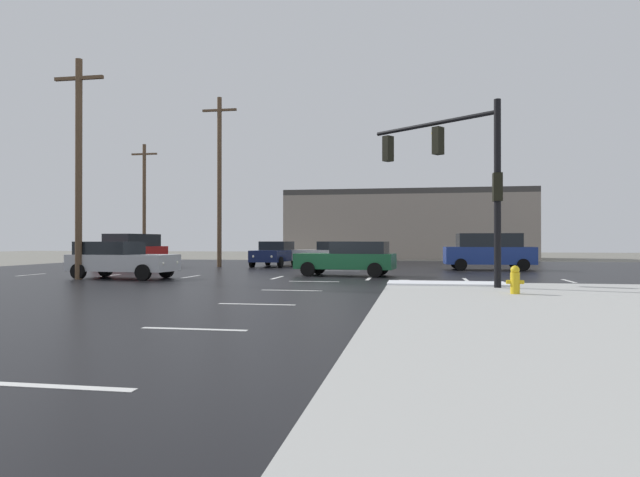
{
  "coord_description": "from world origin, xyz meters",
  "views": [
    {
      "loc": [
        3.96,
        -23.48,
        1.62
      ],
      "look_at": [
        -1.61,
        8.67,
        1.78
      ],
      "focal_mm": 31.08,
      "sensor_mm": 36.0,
      "label": 1
    }
  ],
  "objects_px": {
    "sedan_white": "(331,253)",
    "sedan_navy": "(275,253)",
    "suv_blue": "(489,251)",
    "suv_red": "(132,250)",
    "utility_pole_mid": "(79,164)",
    "utility_pole_far": "(219,179)",
    "traffic_signal_mast": "(460,166)",
    "fire_hydrant": "(515,280)",
    "utility_pole_distant": "(144,200)",
    "sedan_green": "(349,258)",
    "sedan_silver": "(120,259)"
  },
  "relations": [
    {
      "from": "fire_hydrant",
      "to": "utility_pole_mid",
      "type": "bearing_deg",
      "value": 163.78
    },
    {
      "from": "sedan_navy",
      "to": "utility_pole_far",
      "type": "bearing_deg",
      "value": -64.55
    },
    {
      "from": "traffic_signal_mast",
      "to": "sedan_silver",
      "type": "xyz_separation_m",
      "value": [
        -13.98,
        2.75,
        -3.29
      ]
    },
    {
      "from": "suv_blue",
      "to": "suv_red",
      "type": "height_order",
      "value": "same"
    },
    {
      "from": "sedan_green",
      "to": "sedan_silver",
      "type": "xyz_separation_m",
      "value": [
        -9.49,
        -3.41,
        0.0
      ]
    },
    {
      "from": "sedan_silver",
      "to": "utility_pole_mid",
      "type": "bearing_deg",
      "value": -144.9
    },
    {
      "from": "sedan_green",
      "to": "suv_blue",
      "type": "bearing_deg",
      "value": -131.35
    },
    {
      "from": "suv_red",
      "to": "utility_pole_mid",
      "type": "height_order",
      "value": "utility_pole_mid"
    },
    {
      "from": "sedan_green",
      "to": "utility_pole_distant",
      "type": "height_order",
      "value": "utility_pole_distant"
    },
    {
      "from": "traffic_signal_mast",
      "to": "sedan_silver",
      "type": "bearing_deg",
      "value": 26.16
    },
    {
      "from": "sedan_navy",
      "to": "suv_blue",
      "type": "distance_m",
      "value": 13.08
    },
    {
      "from": "suv_red",
      "to": "utility_pole_mid",
      "type": "distance_m",
      "value": 10.97
    },
    {
      "from": "utility_pole_mid",
      "to": "utility_pole_far",
      "type": "relative_size",
      "value": 0.87
    },
    {
      "from": "sedan_white",
      "to": "utility_pole_mid",
      "type": "xyz_separation_m",
      "value": [
        -8.47,
        -14.56,
        3.99
      ]
    },
    {
      "from": "sedan_green",
      "to": "suv_red",
      "type": "bearing_deg",
      "value": -16.72
    },
    {
      "from": "fire_hydrant",
      "to": "sedan_white",
      "type": "distance_m",
      "value": 21.07
    },
    {
      "from": "suv_red",
      "to": "utility_pole_far",
      "type": "relative_size",
      "value": 0.47
    },
    {
      "from": "sedan_navy",
      "to": "utility_pole_distant",
      "type": "height_order",
      "value": "utility_pole_distant"
    },
    {
      "from": "suv_red",
      "to": "sedan_white",
      "type": "distance_m",
      "value": 12.34
    },
    {
      "from": "suv_red",
      "to": "utility_pole_distant",
      "type": "relative_size",
      "value": 0.52
    },
    {
      "from": "sedan_navy",
      "to": "traffic_signal_mast",
      "type": "bearing_deg",
      "value": 37.38
    },
    {
      "from": "suv_blue",
      "to": "utility_pole_mid",
      "type": "distance_m",
      "value": 21.24
    },
    {
      "from": "sedan_navy",
      "to": "sedan_white",
      "type": "bearing_deg",
      "value": 115.18
    },
    {
      "from": "utility_pole_far",
      "to": "suv_blue",
      "type": "bearing_deg",
      "value": -3.72
    },
    {
      "from": "utility_pole_far",
      "to": "sedan_navy",
      "type": "bearing_deg",
      "value": 22.43
    },
    {
      "from": "fire_hydrant",
      "to": "sedan_green",
      "type": "distance_m",
      "value": 10.75
    },
    {
      "from": "suv_blue",
      "to": "sedan_white",
      "type": "bearing_deg",
      "value": 155.6
    },
    {
      "from": "utility_pole_distant",
      "to": "utility_pole_far",
      "type": "bearing_deg",
      "value": -43.14
    },
    {
      "from": "utility_pole_far",
      "to": "utility_pole_mid",
      "type": "bearing_deg",
      "value": -98.79
    },
    {
      "from": "suv_red",
      "to": "utility_pole_mid",
      "type": "relative_size",
      "value": 0.54
    },
    {
      "from": "sedan_green",
      "to": "suv_red",
      "type": "distance_m",
      "value": 14.94
    },
    {
      "from": "suv_red",
      "to": "utility_pole_distant",
      "type": "xyz_separation_m",
      "value": [
        -5.06,
        11.18,
        3.9
      ]
    },
    {
      "from": "sedan_silver",
      "to": "utility_pole_far",
      "type": "relative_size",
      "value": 0.44
    },
    {
      "from": "traffic_signal_mast",
      "to": "sedan_white",
      "type": "bearing_deg",
      "value": -30.01
    },
    {
      "from": "sedan_green",
      "to": "sedan_silver",
      "type": "distance_m",
      "value": 10.08
    },
    {
      "from": "fire_hydrant",
      "to": "sedan_navy",
      "type": "relative_size",
      "value": 0.17
    },
    {
      "from": "suv_blue",
      "to": "utility_pole_mid",
      "type": "bearing_deg",
      "value": -151.54
    },
    {
      "from": "fire_hydrant",
      "to": "sedan_white",
      "type": "xyz_separation_m",
      "value": [
        -8.18,
        19.41,
        0.32
      ]
    },
    {
      "from": "traffic_signal_mast",
      "to": "sedan_white",
      "type": "xyz_separation_m",
      "value": [
        -6.9,
        16.5,
        -3.29
      ]
    },
    {
      "from": "traffic_signal_mast",
      "to": "fire_hydrant",
      "type": "distance_m",
      "value": 4.81
    },
    {
      "from": "traffic_signal_mast",
      "to": "utility_pole_distant",
      "type": "relative_size",
      "value": 0.63
    },
    {
      "from": "fire_hydrant",
      "to": "utility_pole_distant",
      "type": "xyz_separation_m",
      "value": [
        -24.65,
        25.9,
        4.46
      ]
    },
    {
      "from": "sedan_navy",
      "to": "suv_red",
      "type": "relative_size",
      "value": 0.93
    },
    {
      "from": "sedan_white",
      "to": "sedan_navy",
      "type": "bearing_deg",
      "value": 28.43
    },
    {
      "from": "sedan_navy",
      "to": "sedan_white",
      "type": "height_order",
      "value": "same"
    },
    {
      "from": "suv_red",
      "to": "utility_pole_far",
      "type": "height_order",
      "value": "utility_pole_far"
    },
    {
      "from": "traffic_signal_mast",
      "to": "utility_pole_far",
      "type": "height_order",
      "value": "utility_pole_far"
    },
    {
      "from": "suv_blue",
      "to": "sedan_silver",
      "type": "height_order",
      "value": "suv_blue"
    },
    {
      "from": "suv_red",
      "to": "utility_pole_distant",
      "type": "height_order",
      "value": "utility_pole_distant"
    },
    {
      "from": "fire_hydrant",
      "to": "sedan_green",
      "type": "bearing_deg",
      "value": 122.46
    }
  ]
}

